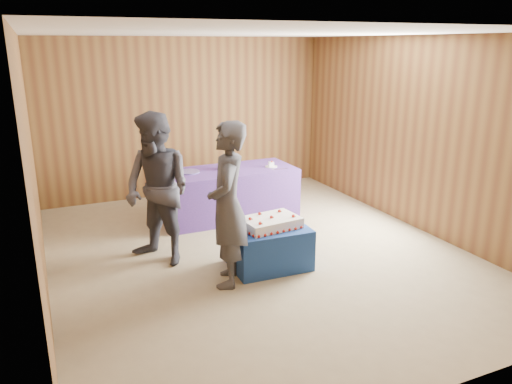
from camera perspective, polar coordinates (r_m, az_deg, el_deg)
ground at (r=6.46m, az=0.15°, el=-6.96°), size 6.00×6.00×0.00m
room_shell at (r=5.97m, az=0.16°, el=9.09°), size 5.04×6.04×2.72m
cake_table at (r=6.01m, az=1.43°, el=-6.26°), size 0.92×0.73×0.50m
serving_table at (r=7.68m, az=-3.05°, el=-0.14°), size 2.01×0.91×0.75m
sheet_cake at (r=5.89m, az=1.65°, el=-3.50°), size 0.75×0.55×0.16m
vase at (r=7.57m, az=-3.10°, el=3.44°), size 0.29×0.29×0.23m
flower_spray at (r=7.51m, az=-3.13°, el=5.46°), size 0.25×0.25×0.19m
platter at (r=7.46m, az=-7.71°, el=2.30°), size 0.43×0.43×0.02m
plate at (r=7.73m, az=1.74°, el=2.93°), size 0.22×0.22×0.01m
cake_slice at (r=7.72m, az=1.75°, el=3.23°), size 0.08×0.08×0.09m
knife at (r=7.59m, az=2.74°, el=2.62°), size 0.26×0.05×0.00m
guest_left at (r=5.38m, az=-3.25°, el=-1.52°), size 0.67×0.79×1.83m
guest_right at (r=6.02m, az=-11.18°, el=0.24°), size 1.07×1.13×1.84m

